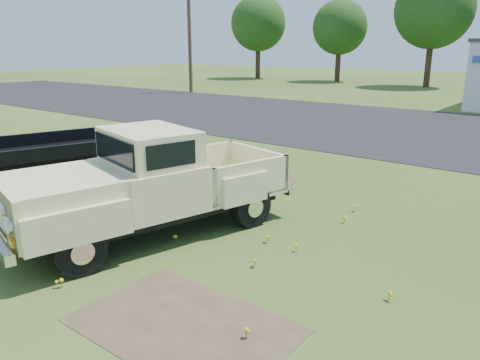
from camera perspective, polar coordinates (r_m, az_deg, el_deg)
ground at (r=9.68m, az=-0.80°, el=-6.52°), size 140.00×140.00×0.00m
asphalt_lot at (r=22.99m, az=23.24°, el=5.41°), size 90.00×14.00×0.02m
dirt_patch_a at (r=6.80m, az=-6.90°, el=-17.14°), size 3.00×2.00×0.01m
dirt_patch_b at (r=13.46m, az=1.79°, el=-0.00°), size 2.20×1.60×0.01m
utility_pole_west at (r=40.02m, az=-6.17°, el=17.17°), size 1.60×0.30×9.00m
treeline_a at (r=57.81m, az=2.24°, el=18.53°), size 6.40×6.40×9.52m
treeline_b at (r=53.51m, az=12.08°, el=17.74°), size 5.76×5.76×8.57m
treeline_c at (r=48.55m, az=22.59°, el=18.64°), size 7.04×7.04×10.47m
vintage_pickup_truck at (r=9.53m, az=-10.76°, el=-0.26°), size 3.79×6.38×2.17m
flatbed_trailer at (r=14.05m, az=-22.66°, el=3.55°), size 4.51×7.56×1.96m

